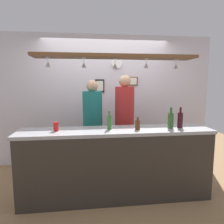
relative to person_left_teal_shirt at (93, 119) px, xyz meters
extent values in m
plane|color=olive|center=(0.30, -0.43, -1.02)|extent=(8.00, 8.00, 0.00)
cube|color=silver|center=(0.30, 0.67, 0.28)|extent=(4.40, 0.06, 2.60)
cube|color=#99999E|center=(0.30, -0.78, -0.04)|extent=(2.70, 0.55, 0.04)
cube|color=#2D2823|center=(0.30, -1.04, -0.54)|extent=(2.65, 0.04, 0.96)
cube|color=brown|center=(0.30, -0.73, 0.98)|extent=(2.20, 0.36, 0.04)
cylinder|color=silver|center=(-0.59, -0.76, 0.95)|extent=(0.06, 0.06, 0.00)
cylinder|color=silver|center=(-0.59, -0.76, 0.93)|extent=(0.01, 0.01, 0.06)
cone|color=silver|center=(-0.59, -0.76, 0.86)|extent=(0.07, 0.07, 0.08)
cylinder|color=silver|center=(-0.13, -0.72, 0.95)|extent=(0.06, 0.06, 0.00)
cylinder|color=silver|center=(-0.13, -0.72, 0.93)|extent=(0.01, 0.01, 0.06)
cone|color=silver|center=(-0.13, -0.72, 0.86)|extent=(0.07, 0.07, 0.08)
cylinder|color=silver|center=(0.30, -0.67, 0.95)|extent=(0.06, 0.06, 0.00)
cylinder|color=silver|center=(0.30, -0.67, 0.93)|extent=(0.01, 0.01, 0.06)
cone|color=silver|center=(0.30, -0.67, 0.86)|extent=(0.07, 0.07, 0.08)
cylinder|color=silver|center=(0.72, -0.74, 0.95)|extent=(0.06, 0.06, 0.00)
cylinder|color=silver|center=(0.72, -0.74, 0.93)|extent=(0.01, 0.01, 0.06)
cone|color=silver|center=(0.72, -0.74, 0.86)|extent=(0.07, 0.07, 0.08)
cylinder|color=silver|center=(1.18, -0.70, 0.95)|extent=(0.06, 0.06, 0.00)
cylinder|color=silver|center=(1.18, -0.70, 0.93)|extent=(0.01, 0.01, 0.06)
cone|color=silver|center=(1.18, -0.70, 0.86)|extent=(0.07, 0.07, 0.08)
cube|color=#2D334C|center=(0.00, 0.00, -0.62)|extent=(0.17, 0.18, 0.80)
cylinder|color=#1E7A75|center=(0.00, 0.00, 0.13)|extent=(0.34, 0.34, 0.70)
sphere|color=tan|center=(0.00, 0.00, 0.57)|extent=(0.20, 0.20, 0.20)
cube|color=#2D334C|center=(0.57, 0.00, -0.60)|extent=(0.17, 0.18, 0.85)
cylinder|color=red|center=(0.57, 0.00, 0.19)|extent=(0.34, 0.34, 0.74)
sphere|color=tan|center=(0.57, 0.00, 0.65)|extent=(0.21, 0.21, 0.21)
cylinder|color=#2D5623|center=(1.09, -0.80, 0.09)|extent=(0.08, 0.08, 0.22)
cylinder|color=#2D5623|center=(1.09, -0.80, 0.24)|extent=(0.03, 0.03, 0.08)
cylinder|color=#512D14|center=(0.60, -0.83, 0.04)|extent=(0.07, 0.07, 0.13)
cylinder|color=#512D14|center=(0.60, -0.83, 0.13)|extent=(0.03, 0.03, 0.05)
cylinder|color=#336B2D|center=(0.21, -0.76, 0.07)|extent=(0.06, 0.06, 0.19)
cylinder|color=#336B2D|center=(0.21, -0.76, 0.20)|extent=(0.03, 0.03, 0.07)
cylinder|color=#380F19|center=(1.23, -0.79, 0.09)|extent=(0.08, 0.08, 0.22)
cylinder|color=#380F19|center=(1.23, -0.79, 0.24)|extent=(0.03, 0.03, 0.08)
cylinder|color=red|center=(-0.52, -0.78, 0.04)|extent=(0.07, 0.07, 0.12)
cube|color=black|center=(0.17, 0.63, 0.56)|extent=(0.18, 0.02, 0.26)
cube|color=white|center=(0.17, 0.61, 0.56)|extent=(0.14, 0.01, 0.20)
cube|color=brown|center=(0.85, 0.63, 0.66)|extent=(0.22, 0.02, 0.18)
cube|color=white|center=(0.85, 0.61, 0.66)|extent=(0.17, 0.01, 0.14)
cylinder|color=white|center=(0.52, 0.62, 1.02)|extent=(0.22, 0.03, 0.22)
camera|label=1|loc=(-0.11, -3.60, 0.62)|focal=33.35mm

